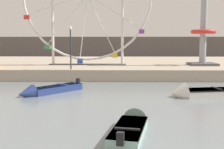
# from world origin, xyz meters

# --- Properties ---
(quay_promenade) EXTENTS (110.00, 22.90, 1.05)m
(quay_promenade) POSITION_xyz_m (0.00, 31.31, 0.52)
(quay_promenade) COLOR tan
(quay_promenade) RESTS_ON ground_plane
(distant_town_skyline) EXTENTS (140.00, 3.00, 4.40)m
(distant_town_skyline) POSITION_xyz_m (0.00, 51.97, 2.20)
(distant_town_skyline) COLOR #564C47
(distant_town_skyline) RESTS_ON ground_plane
(motorboat_navy_blue) EXTENTS (4.08, 4.70, 1.09)m
(motorboat_navy_blue) POSITION_xyz_m (-8.40, 13.88, 0.25)
(motorboat_navy_blue) COLOR navy
(motorboat_navy_blue) RESTS_ON ground_plane
(motorboat_seafoam) EXTENTS (1.89, 4.53, 1.06)m
(motorboat_seafoam) POSITION_xyz_m (-2.93, 5.48, 0.21)
(motorboat_seafoam) COLOR #93BCAD
(motorboat_seafoam) RESTS_ON ground_plane
(motorboat_white_red_stripe) EXTENTS (4.76, 2.19, 1.40)m
(motorboat_white_red_stripe) POSITION_xyz_m (1.76, 12.89, 0.27)
(motorboat_white_red_stripe) COLOR silver
(motorboat_white_red_stripe) RESTS_ON ground_plane
(drop_tower_steel_tower) EXTENTS (2.80, 2.80, 11.06)m
(drop_tower_steel_tower) POSITION_xyz_m (5.59, 25.62, 5.23)
(drop_tower_steel_tower) COLOR #999EA3
(drop_tower_steel_tower) RESTS_ON quay_promenade
(promenade_lamp_near) EXTENTS (0.32, 0.32, 3.88)m
(promenade_lamp_near) POSITION_xyz_m (-7.76, 20.59, 3.59)
(promenade_lamp_near) COLOR #2D2D33
(promenade_lamp_near) RESTS_ON quay_promenade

